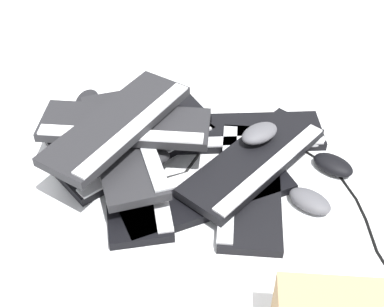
{
  "coord_description": "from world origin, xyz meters",
  "views": [
    {
      "loc": [
        -0.9,
        -0.51,
        0.97
      ],
      "look_at": [
        -0.01,
        -0.04,
        0.07
      ],
      "focal_mm": 50.0,
      "sensor_mm": 36.0,
      "label": 1
    }
  ],
  "objects_px": {
    "mouse_5": "(333,165)",
    "mouse_6": "(87,101)",
    "keyboard_3": "(206,193)",
    "keyboard_9": "(119,124)",
    "keyboard_1": "(137,151)",
    "keyboard_5": "(130,129)",
    "keyboard_7": "(123,143)",
    "keyboard_0": "(244,133)",
    "keyboard_6": "(254,162)",
    "keyboard_2": "(135,177)",
    "mouse_4": "(259,133)",
    "keyboard_8": "(125,125)",
    "keyboard_4": "(249,183)",
    "mouse_1": "(149,157)",
    "mouse_0": "(310,201)",
    "mouse_2": "(132,172)",
    "mouse_3": "(306,138)"
  },
  "relations": [
    {
      "from": "keyboard_5",
      "to": "keyboard_6",
      "type": "height_order",
      "value": "same"
    },
    {
      "from": "keyboard_2",
      "to": "keyboard_4",
      "type": "relative_size",
      "value": 0.95
    },
    {
      "from": "keyboard_8",
      "to": "mouse_2",
      "type": "height_order",
      "value": "keyboard_8"
    },
    {
      "from": "keyboard_6",
      "to": "mouse_2",
      "type": "height_order",
      "value": "mouse_2"
    },
    {
      "from": "keyboard_4",
      "to": "keyboard_8",
      "type": "distance_m",
      "value": 0.36
    },
    {
      "from": "mouse_4",
      "to": "keyboard_0",
      "type": "bearing_deg",
      "value": -106.34
    },
    {
      "from": "keyboard_1",
      "to": "mouse_1",
      "type": "bearing_deg",
      "value": -120.43
    },
    {
      "from": "keyboard_1",
      "to": "keyboard_5",
      "type": "height_order",
      "value": "keyboard_5"
    },
    {
      "from": "keyboard_2",
      "to": "mouse_6",
      "type": "bearing_deg",
      "value": 55.83
    },
    {
      "from": "keyboard_1",
      "to": "mouse_0",
      "type": "distance_m",
      "value": 0.48
    },
    {
      "from": "keyboard_5",
      "to": "keyboard_9",
      "type": "height_order",
      "value": "keyboard_9"
    },
    {
      "from": "mouse_0",
      "to": "mouse_3",
      "type": "height_order",
      "value": "same"
    },
    {
      "from": "mouse_1",
      "to": "mouse_6",
      "type": "xyz_separation_m",
      "value": [
        0.16,
        0.31,
        -0.03
      ]
    },
    {
      "from": "keyboard_6",
      "to": "mouse_0",
      "type": "xyz_separation_m",
      "value": [
        -0.04,
        -0.17,
        -0.02
      ]
    },
    {
      "from": "keyboard_4",
      "to": "keyboard_9",
      "type": "relative_size",
      "value": 1.03
    },
    {
      "from": "mouse_4",
      "to": "mouse_5",
      "type": "bearing_deg",
      "value": 127.02
    },
    {
      "from": "keyboard_9",
      "to": "mouse_5",
      "type": "xyz_separation_m",
      "value": [
        0.23,
        -0.51,
        -0.11
      ]
    },
    {
      "from": "keyboard_3",
      "to": "keyboard_9",
      "type": "height_order",
      "value": "keyboard_9"
    },
    {
      "from": "keyboard_6",
      "to": "mouse_5",
      "type": "xyz_separation_m",
      "value": [
        0.11,
        -0.18,
        -0.02
      ]
    },
    {
      "from": "keyboard_1",
      "to": "mouse_1",
      "type": "xyz_separation_m",
      "value": [
        -0.04,
        -0.06,
        0.04
      ]
    },
    {
      "from": "keyboard_0",
      "to": "keyboard_2",
      "type": "relative_size",
      "value": 1.03
    },
    {
      "from": "keyboard_8",
      "to": "keyboard_9",
      "type": "xyz_separation_m",
      "value": [
        -0.03,
        -0.01,
        0.03
      ]
    },
    {
      "from": "keyboard_0",
      "to": "mouse_1",
      "type": "height_order",
      "value": "mouse_1"
    },
    {
      "from": "mouse_3",
      "to": "keyboard_2",
      "type": "bearing_deg",
      "value": -147.3
    },
    {
      "from": "keyboard_4",
      "to": "mouse_5",
      "type": "height_order",
      "value": "mouse_5"
    },
    {
      "from": "keyboard_9",
      "to": "mouse_4",
      "type": "height_order",
      "value": "keyboard_9"
    },
    {
      "from": "keyboard_9",
      "to": "mouse_6",
      "type": "bearing_deg",
      "value": 55.34
    },
    {
      "from": "keyboard_1",
      "to": "keyboard_2",
      "type": "xyz_separation_m",
      "value": [
        -0.09,
        -0.05,
        0.0
      ]
    },
    {
      "from": "mouse_5",
      "to": "keyboard_8",
      "type": "bearing_deg",
      "value": -146.09
    },
    {
      "from": "mouse_1",
      "to": "mouse_6",
      "type": "bearing_deg",
      "value": 124.27
    },
    {
      "from": "keyboard_0",
      "to": "mouse_5",
      "type": "bearing_deg",
      "value": -94.09
    },
    {
      "from": "keyboard_0",
      "to": "keyboard_6",
      "type": "height_order",
      "value": "keyboard_6"
    },
    {
      "from": "keyboard_6",
      "to": "mouse_4",
      "type": "distance_m",
      "value": 0.08
    },
    {
      "from": "keyboard_5",
      "to": "keyboard_7",
      "type": "relative_size",
      "value": 1.08
    },
    {
      "from": "keyboard_1",
      "to": "keyboard_5",
      "type": "bearing_deg",
      "value": 48.57
    },
    {
      "from": "keyboard_4",
      "to": "keyboard_3",
      "type": "bearing_deg",
      "value": 135.32
    },
    {
      "from": "keyboard_2",
      "to": "mouse_2",
      "type": "distance_m",
      "value": 0.04
    },
    {
      "from": "keyboard_2",
      "to": "keyboard_6",
      "type": "height_order",
      "value": "keyboard_6"
    },
    {
      "from": "keyboard_9",
      "to": "mouse_1",
      "type": "relative_size",
      "value": 4.1
    },
    {
      "from": "mouse_5",
      "to": "mouse_6",
      "type": "distance_m",
      "value": 0.74
    },
    {
      "from": "keyboard_6",
      "to": "keyboard_9",
      "type": "bearing_deg",
      "value": 110.87
    },
    {
      "from": "keyboard_0",
      "to": "mouse_2",
      "type": "relative_size",
      "value": 4.14
    },
    {
      "from": "keyboard_2",
      "to": "keyboard_3",
      "type": "height_order",
      "value": "same"
    },
    {
      "from": "keyboard_6",
      "to": "keyboard_8",
      "type": "xyz_separation_m",
      "value": [
        -0.09,
        0.33,
        0.06
      ]
    },
    {
      "from": "keyboard_0",
      "to": "mouse_6",
      "type": "xyz_separation_m",
      "value": [
        -0.09,
        0.48,
        0.01
      ]
    },
    {
      "from": "keyboard_3",
      "to": "keyboard_5",
      "type": "xyz_separation_m",
      "value": [
        0.09,
        0.28,
        0.03
      ]
    },
    {
      "from": "mouse_5",
      "to": "mouse_2",
      "type": "bearing_deg",
      "value": -133.34
    },
    {
      "from": "keyboard_0",
      "to": "keyboard_1",
      "type": "bearing_deg",
      "value": 132.92
    },
    {
      "from": "keyboard_1",
      "to": "keyboard_9",
      "type": "bearing_deg",
      "value": 158.75
    },
    {
      "from": "keyboard_0",
      "to": "mouse_1",
      "type": "bearing_deg",
      "value": 146.4
    }
  ]
}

